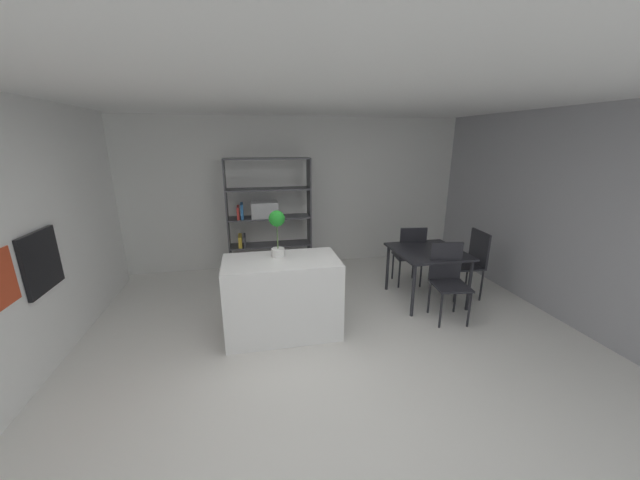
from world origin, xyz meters
TOP-DOWN VIEW (x-y plane):
  - ground_plane at (0.00, 0.00)m, footprint 9.11×9.11m
  - ceiling_slab at (0.00, 0.00)m, footprint 6.63×6.35m
  - back_partition at (0.00, 3.15)m, footprint 6.63×0.06m
  - right_partition_gray at (3.28, 0.00)m, footprint 0.06×6.35m
  - built_in_oven at (-2.60, 0.68)m, footprint 0.06×0.58m
  - kitchen_island at (-0.27, 0.76)m, footprint 1.32×0.72m
  - potted_plant_on_island at (-0.29, 0.88)m, footprint 0.18×0.18m
  - open_bookshelf at (-0.35, 2.76)m, footprint 1.39×0.37m
  - dining_table at (1.83, 1.22)m, footprint 0.94×0.97m
  - dining_chair_window_side at (2.53, 1.21)m, footprint 0.49×0.48m
  - dining_chair_near at (1.85, 0.72)m, footprint 0.47×0.49m
  - dining_chair_far at (1.82, 1.72)m, footprint 0.46×0.46m

SIDE VIEW (x-z plane):
  - ground_plane at x=0.00m, z-range 0.00..0.00m
  - kitchen_island at x=-0.27m, z-range 0.00..0.93m
  - dining_chair_far at x=1.82m, z-range 0.08..1.05m
  - dining_chair_near at x=1.85m, z-range 0.09..1.07m
  - dining_chair_window_side at x=2.53m, z-range 0.09..1.08m
  - dining_table at x=1.83m, z-range 0.30..1.04m
  - open_bookshelf at x=-0.35m, z-range -0.03..1.94m
  - built_in_oven at x=-2.60m, z-range 0.81..1.41m
  - potted_plant_on_island at x=-0.29m, z-range 1.00..1.55m
  - back_partition at x=0.00m, z-range 0.00..2.64m
  - right_partition_gray at x=3.28m, z-range 0.00..2.64m
  - ceiling_slab at x=0.00m, z-range 2.64..2.70m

